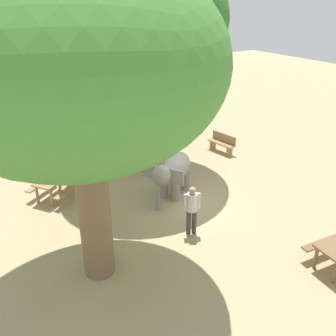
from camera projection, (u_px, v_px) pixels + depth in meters
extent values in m
plane|color=tan|center=(188.00, 203.00, 12.94)|extent=(60.00, 60.00, 0.00)
cylinder|color=gray|center=(175.00, 192.00, 13.00)|extent=(0.29, 0.29, 0.67)
cylinder|color=gray|center=(164.00, 189.00, 13.19)|extent=(0.29, 0.29, 0.67)
cylinder|color=gray|center=(186.00, 181.00, 13.74)|extent=(0.29, 0.29, 0.67)
cylinder|color=gray|center=(175.00, 179.00, 13.93)|extent=(0.29, 0.29, 0.67)
ellipsoid|color=gray|center=(175.00, 167.00, 13.15)|extent=(1.88, 1.63, 1.01)
sphere|color=gray|center=(162.00, 175.00, 12.26)|extent=(0.72, 0.72, 0.72)
cone|color=gray|center=(158.00, 195.00, 12.32)|extent=(0.22, 0.22, 1.13)
cube|color=gray|center=(176.00, 177.00, 12.15)|extent=(0.39, 0.54, 0.54)
cube|color=gray|center=(151.00, 171.00, 12.55)|extent=(0.39, 0.54, 0.54)
cylinder|color=#3F3833|center=(189.00, 222.00, 11.12)|extent=(0.14, 0.14, 0.82)
cylinder|color=#3F3833|center=(194.00, 221.00, 11.15)|extent=(0.14, 0.14, 0.82)
cylinder|color=silver|center=(192.00, 202.00, 10.84)|extent=(0.32, 0.32, 0.58)
sphere|color=tan|center=(192.00, 191.00, 10.66)|extent=(0.22, 0.22, 0.22)
cylinder|color=silver|center=(185.00, 202.00, 10.80)|extent=(0.09, 0.09, 0.55)
cylinder|color=silver|center=(199.00, 201.00, 10.86)|extent=(0.09, 0.09, 0.55)
cylinder|color=brown|center=(94.00, 213.00, 8.99)|extent=(0.81, 0.81, 3.64)
ellipsoid|color=#478C38|center=(79.00, 66.00, 7.46)|extent=(6.48, 5.94, 4.59)
cylinder|color=brown|center=(145.00, 121.00, 14.69)|extent=(0.84, 0.84, 4.21)
ellipsoid|color=#2D6B28|center=(142.00, 18.00, 13.03)|extent=(6.48, 5.94, 4.59)
cube|color=#9E7A51|center=(221.00, 143.00, 16.99)|extent=(0.64, 1.45, 0.06)
cube|color=#9E7A51|center=(224.00, 138.00, 16.99)|extent=(0.31, 1.39, 0.40)
cube|color=#9E7A51|center=(229.00, 151.00, 16.73)|extent=(0.37, 0.14, 0.42)
cube|color=#9E7A51|center=(213.00, 145.00, 17.46)|extent=(0.37, 0.14, 0.42)
cube|color=#9E7A51|center=(54.00, 179.00, 13.01)|extent=(1.68, 1.54, 0.06)
cylinder|color=#9E7A51|center=(59.00, 180.00, 13.79)|extent=(0.10, 0.10, 0.72)
cylinder|color=#9E7A51|center=(73.00, 183.00, 13.57)|extent=(0.10, 0.10, 0.72)
cylinder|color=#9E7A51|center=(37.00, 194.00, 12.80)|extent=(0.10, 0.10, 0.72)
cylinder|color=#9E7A51|center=(52.00, 198.00, 12.57)|extent=(0.10, 0.10, 0.72)
cube|color=#9E7A51|center=(42.00, 183.00, 13.37)|extent=(1.34, 1.10, 0.05)
cube|color=#9E7A51|center=(69.00, 190.00, 12.93)|extent=(1.34, 1.10, 0.05)
cylinder|color=brown|center=(335.00, 272.00, 9.19)|extent=(0.10, 0.10, 0.72)
cylinder|color=brown|center=(316.00, 257.00, 9.71)|extent=(0.10, 0.10, 0.72)
cube|color=brown|center=(324.00, 242.00, 10.16)|extent=(1.51, 0.33, 0.05)
cube|color=#59514C|center=(62.00, 120.00, 18.45)|extent=(2.00, 1.80, 2.00)
cube|color=silver|center=(58.00, 91.00, 17.82)|extent=(2.50, 2.50, 0.12)
cylinder|color=gray|center=(74.00, 109.00, 19.40)|extent=(0.10, 0.10, 2.40)
cylinder|color=gray|center=(83.00, 117.00, 18.13)|extent=(0.10, 0.10, 2.40)
cylinder|color=gray|center=(40.00, 114.00, 18.60)|extent=(0.10, 0.10, 2.40)
cylinder|color=gray|center=(47.00, 123.00, 17.32)|extent=(0.10, 0.10, 2.40)
cube|color=#59514C|center=(110.00, 112.00, 19.61)|extent=(2.00, 1.80, 2.00)
cube|color=orange|center=(108.00, 85.00, 18.98)|extent=(2.50, 2.50, 0.12)
cylinder|color=gray|center=(119.00, 103.00, 20.56)|extent=(0.10, 0.10, 2.40)
cylinder|color=gray|center=(131.00, 110.00, 19.29)|extent=(0.10, 0.10, 2.40)
cylinder|color=gray|center=(88.00, 107.00, 19.76)|extent=(0.10, 0.10, 2.40)
cylinder|color=gray|center=(99.00, 115.00, 18.49)|extent=(0.10, 0.10, 2.40)
cube|color=#59514C|center=(152.00, 106.00, 20.77)|extent=(2.00, 1.80, 2.00)
cube|color=#C63833|center=(152.00, 80.00, 20.15)|extent=(2.50, 2.50, 0.12)
cylinder|color=gray|center=(159.00, 97.00, 21.73)|extent=(0.10, 0.10, 2.40)
cylinder|color=gray|center=(173.00, 104.00, 20.45)|extent=(0.10, 0.10, 2.40)
cylinder|color=gray|center=(132.00, 101.00, 20.92)|extent=(0.10, 0.10, 2.40)
cylinder|color=gray|center=(144.00, 108.00, 19.65)|extent=(0.10, 0.10, 2.40)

